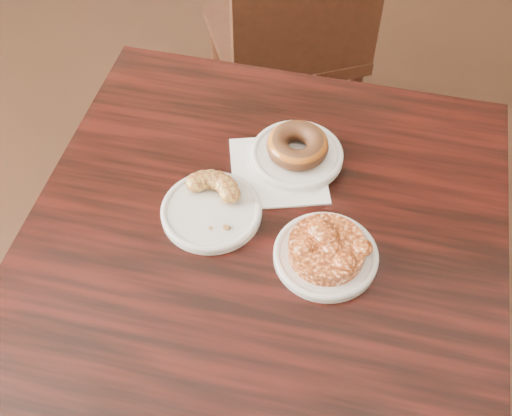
# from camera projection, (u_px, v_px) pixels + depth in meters

# --- Properties ---
(cafe_table) EXTENTS (0.96, 0.96, 0.75)m
(cafe_table) POSITION_uv_depth(u_px,v_px,m) (263.00, 327.00, 1.41)
(cafe_table) COLOR black
(cafe_table) RESTS_ON floor
(chair_far) EXTENTS (0.56, 0.56, 0.90)m
(chair_far) POSITION_uv_depth(u_px,v_px,m) (284.00, 39.00, 1.91)
(chair_far) COLOR black
(chair_far) RESTS_ON floor
(napkin) EXTENTS (0.19, 0.19, 0.00)m
(napkin) POSITION_uv_depth(u_px,v_px,m) (278.00, 171.00, 1.19)
(napkin) COLOR white
(napkin) RESTS_ON cafe_table
(plate_donut) EXTENTS (0.17, 0.17, 0.01)m
(plate_donut) POSITION_uv_depth(u_px,v_px,m) (297.00, 155.00, 1.20)
(plate_donut) COLOR white
(plate_donut) RESTS_ON napkin
(plate_cruller) EXTENTS (0.18, 0.18, 0.01)m
(plate_cruller) POSITION_uv_depth(u_px,v_px,m) (211.00, 211.00, 1.13)
(plate_cruller) COLOR silver
(plate_cruller) RESTS_ON cafe_table
(plate_fritter) EXTENTS (0.18, 0.18, 0.01)m
(plate_fritter) POSITION_uv_depth(u_px,v_px,m) (326.00, 256.00, 1.07)
(plate_fritter) COLOR silver
(plate_fritter) RESTS_ON cafe_table
(glazed_donut) EXTENTS (0.12, 0.12, 0.04)m
(glazed_donut) POSITION_uv_depth(u_px,v_px,m) (298.00, 145.00, 1.18)
(glazed_donut) COLOR brown
(glazed_donut) RESTS_ON plate_donut
(apple_fritter) EXTENTS (0.17, 0.17, 0.04)m
(apple_fritter) POSITION_uv_depth(u_px,v_px,m) (327.00, 247.00, 1.05)
(apple_fritter) COLOR #461807
(apple_fritter) RESTS_ON plate_fritter
(cruller_fragment) EXTENTS (0.12, 0.12, 0.03)m
(cruller_fragment) POSITION_uv_depth(u_px,v_px,m) (211.00, 203.00, 1.11)
(cruller_fragment) COLOR #5D2B12
(cruller_fragment) RESTS_ON plate_cruller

